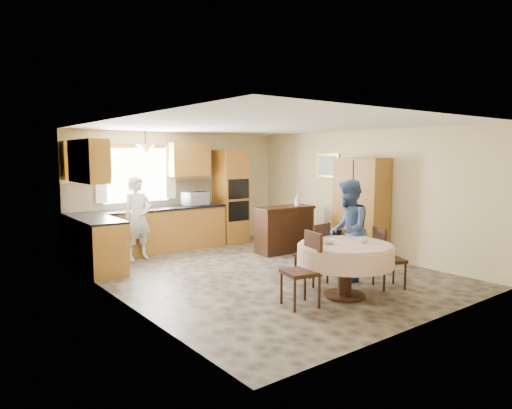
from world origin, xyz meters
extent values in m
cube|color=#6F614D|center=(0.00, 0.00, 0.00)|extent=(5.00, 6.00, 0.01)
cube|color=white|center=(0.00, 0.00, 2.50)|extent=(5.00, 6.00, 0.01)
cube|color=#CFBA84|center=(0.00, 3.00, 1.25)|extent=(5.00, 0.02, 2.50)
cube|color=#CFBA84|center=(0.00, -3.00, 1.25)|extent=(5.00, 0.02, 2.50)
cube|color=#CFBA84|center=(-2.50, 0.00, 1.25)|extent=(0.02, 6.00, 2.50)
cube|color=#CFBA84|center=(2.50, 0.00, 1.25)|extent=(0.02, 6.00, 2.50)
cube|color=white|center=(-1.00, 2.98, 1.60)|extent=(1.40, 0.03, 1.10)
cube|color=white|center=(-1.75, 2.93, 1.65)|extent=(0.22, 0.02, 1.15)
cube|color=white|center=(-0.25, 2.93, 1.65)|extent=(0.22, 0.02, 1.15)
cube|color=#B77A30|center=(-0.85, 2.70, 0.44)|extent=(3.30, 0.60, 0.88)
cube|color=black|center=(-0.85, 2.70, 0.90)|extent=(3.30, 0.64, 0.04)
cube|color=#B77A30|center=(-2.20, 1.80, 0.44)|extent=(0.60, 1.20, 0.88)
cube|color=black|center=(-2.20, 1.80, 0.90)|extent=(0.64, 1.20, 0.04)
cube|color=beige|center=(-0.85, 2.99, 1.18)|extent=(3.30, 0.02, 0.55)
cube|color=#C18930|center=(-2.05, 2.83, 1.91)|extent=(0.85, 0.33, 0.72)
cube|color=#C18930|center=(0.15, 2.83, 1.91)|extent=(0.90, 0.33, 0.72)
cube|color=#C18930|center=(-2.33, 1.80, 1.91)|extent=(0.33, 1.20, 0.72)
cube|color=#B77A30|center=(1.15, 2.69, 1.06)|extent=(0.66, 0.62, 2.12)
cube|color=black|center=(1.15, 2.38, 1.25)|extent=(0.56, 0.01, 0.45)
cube|color=black|center=(1.15, 2.38, 0.75)|extent=(0.56, 0.01, 0.45)
cone|color=beige|center=(-1.00, 2.50, 2.12)|extent=(0.36, 0.36, 0.18)
cube|color=#331A0E|center=(1.39, 1.09, 0.45)|extent=(1.28, 0.59, 0.89)
cube|color=black|center=(1.70, 0.14, 0.28)|extent=(0.46, 0.37, 0.56)
cube|color=#B77A30|center=(2.22, -0.22, 0.98)|extent=(0.51, 1.02, 1.96)
cylinder|color=#331A0E|center=(0.10, -1.71, 0.35)|extent=(0.20, 0.20, 0.71)
cylinder|color=#331A0E|center=(0.10, -1.71, 0.02)|extent=(0.60, 0.60, 0.04)
cylinder|color=beige|center=(0.10, -1.71, 0.75)|extent=(1.29, 1.29, 0.05)
cylinder|color=beige|center=(0.10, -1.71, 0.61)|extent=(1.35, 1.35, 0.28)
cube|color=#331A0E|center=(-0.68, -1.63, 0.46)|extent=(0.51, 0.51, 0.05)
cube|color=#331A0E|center=(-0.49, -1.67, 0.74)|extent=(0.13, 0.41, 0.51)
cylinder|color=#331A0E|center=(-0.87, -1.81, 0.22)|extent=(0.04, 0.04, 0.44)
cylinder|color=#331A0E|center=(-0.50, -1.81, 0.22)|extent=(0.04, 0.04, 0.44)
cylinder|color=#331A0E|center=(-0.87, -1.44, 0.22)|extent=(0.04, 0.04, 0.44)
cylinder|color=#331A0E|center=(-0.50, -1.44, 0.22)|extent=(0.04, 0.04, 0.44)
cube|color=#331A0E|center=(0.21, -0.92, 0.45)|extent=(0.47, 0.47, 0.05)
cube|color=#331A0E|center=(0.24, -1.11, 0.72)|extent=(0.40, 0.09, 0.50)
cylinder|color=#331A0E|center=(0.03, -1.10, 0.21)|extent=(0.04, 0.04, 0.43)
cylinder|color=#331A0E|center=(0.39, -1.10, 0.21)|extent=(0.04, 0.04, 0.43)
cylinder|color=#331A0E|center=(0.03, -0.75, 0.21)|extent=(0.04, 0.04, 0.43)
cylinder|color=#331A0E|center=(0.39, -0.75, 0.21)|extent=(0.04, 0.04, 0.43)
cube|color=#331A0E|center=(0.99, -1.81, 0.43)|extent=(0.53, 0.53, 0.05)
cube|color=#331A0E|center=(0.82, -1.73, 0.69)|extent=(0.19, 0.36, 0.48)
cylinder|color=#331A0E|center=(0.82, -1.98, 0.20)|extent=(0.03, 0.03, 0.41)
cylinder|color=#331A0E|center=(1.16, -1.98, 0.20)|extent=(0.03, 0.03, 0.41)
cylinder|color=#331A0E|center=(0.82, -1.64, 0.20)|extent=(0.03, 0.03, 0.41)
cylinder|color=#331A0E|center=(1.16, -1.64, 0.20)|extent=(0.03, 0.03, 0.41)
cube|color=yellow|center=(2.47, 0.91, 1.79)|extent=(0.05, 0.63, 0.52)
cube|color=silver|center=(2.44, 0.91, 1.79)|extent=(0.01, 0.52, 0.41)
imported|color=silver|center=(0.19, 2.65, 1.07)|extent=(0.57, 0.43, 0.29)
imported|color=silver|center=(-1.28, 2.30, 0.80)|extent=(0.62, 0.44, 1.60)
imported|color=#374D79|center=(0.80, -1.15, 0.81)|extent=(1.00, 0.97, 1.63)
imported|color=#B2B2B2|center=(1.02, 1.09, 0.92)|extent=(0.24, 0.24, 0.05)
imported|color=silver|center=(1.74, 1.09, 1.04)|extent=(0.13, 0.13, 0.30)
imported|color=#B2B2B2|center=(0.33, -1.85, 0.82)|extent=(0.15, 0.15, 0.09)
imported|color=#B2B2B2|center=(-0.11, -1.56, 0.80)|extent=(0.26, 0.26, 0.07)
camera|label=1|loc=(-4.74, -5.97, 2.02)|focal=32.00mm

